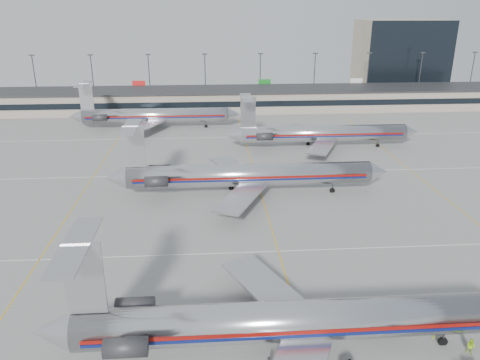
{
  "coord_description": "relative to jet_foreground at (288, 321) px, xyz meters",
  "views": [
    {
      "loc": [
        -8.71,
        -42.63,
        29.63
      ],
      "look_at": [
        -3.91,
        24.47,
        4.5
      ],
      "focal_mm": 35.0,
      "sensor_mm": 36.0,
      "label": 1
    }
  ],
  "objects": [
    {
      "name": "jet_back_row",
      "position": [
        -20.57,
        84.56,
        -0.04
      ],
      "size": [
        43.38,
        26.68,
        11.86
      ],
      "color": "silver",
      "rests_on": "ground"
    },
    {
      "name": "terminal",
      "position": [
        2.03,
        106.61,
        -0.32
      ],
      "size": [
        162.0,
        17.0,
        6.25
      ],
      "color": "gray",
      "rests_on": "ground"
    },
    {
      "name": "light_mast_row",
      "position": [
        2.03,
        120.63,
        5.1
      ],
      "size": [
        163.6,
        0.4,
        15.28
      ],
      "color": "#38383D",
      "rests_on": "ground"
    },
    {
      "name": "jet_third_row",
      "position": [
        17.86,
        64.05,
        -0.08
      ],
      "size": [
        42.83,
        26.34,
        11.71
      ],
      "color": "silver",
      "rests_on": "ground"
    },
    {
      "name": "belt_loader",
      "position": [
        8.91,
        2.18,
        -2.81
      ],
      "size": [
        4.87,
        2.37,
        2.49
      ],
      "rotation": [
        0.0,
        0.0,
        0.25
      ],
      "color": "#999999",
      "rests_on": "ground"
    },
    {
      "name": "ramp_worker_far",
      "position": [
        16.55,
        -1.38,
        -2.69
      ],
      "size": [
        0.97,
        0.94,
        1.57
      ],
      "primitive_type": "imported",
      "rotation": [
        0.0,
        0.0,
        -0.67
      ],
      "color": "#9FE315",
      "rests_on": "ground"
    },
    {
      "name": "apron_markings",
      "position": [
        2.03,
        18.63,
        -3.47
      ],
      "size": [
        160.0,
        0.15,
        0.02
      ],
      "primitive_type": "cube",
      "color": "silver",
      "rests_on": "ground"
    },
    {
      "name": "jet_second_row",
      "position": [
        -0.85,
        38.06,
        0.07
      ],
      "size": [
        46.79,
        27.55,
        12.25
      ],
      "color": "silver",
      "rests_on": "ground"
    },
    {
      "name": "ground",
      "position": [
        2.03,
        8.63,
        -3.48
      ],
      "size": [
        260.0,
        260.0,
        0.0
      ],
      "primitive_type": "plane",
      "color": "gray",
      "rests_on": "ground"
    },
    {
      "name": "jet_foreground",
      "position": [
        0.0,
        0.0,
        0.0
      ],
      "size": [
        45.81,
        26.98,
        11.99
      ],
      "color": "silver",
      "rests_on": "ground"
    },
    {
      "name": "ramp_worker_near",
      "position": [
        14.33,
        1.02,
        -2.55
      ],
      "size": [
        0.8,
        0.77,
        1.86
      ],
      "primitive_type": "imported",
      "rotation": [
        0.0,
        0.0,
        0.7
      ],
      "color": "#90BF12",
      "rests_on": "ground"
    },
    {
      "name": "distant_building",
      "position": [
        64.03,
        136.63,
        9.02
      ],
      "size": [
        30.0,
        20.0,
        25.0
      ],
      "primitive_type": "cube",
      "color": "tan",
      "rests_on": "ground"
    }
  ]
}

